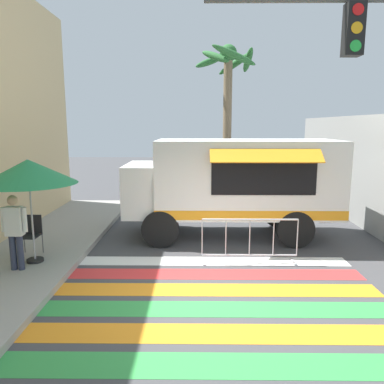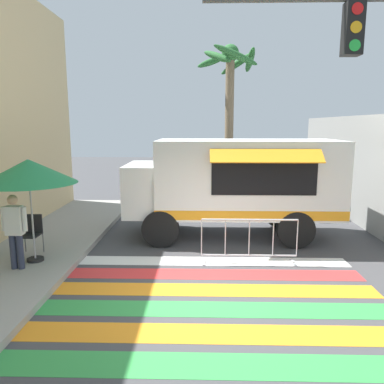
% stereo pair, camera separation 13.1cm
% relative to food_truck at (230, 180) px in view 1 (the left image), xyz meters
% --- Properties ---
extents(ground_plane, '(60.00, 60.00, 0.00)m').
position_rel_food_truck_xyz_m(ground_plane, '(-0.67, -3.63, -1.60)').
color(ground_plane, '#424244').
extents(crosswalk_painted, '(6.40, 4.36, 0.01)m').
position_rel_food_truck_xyz_m(crosswalk_painted, '(-0.67, -3.90, -1.59)').
color(crosswalk_painted, green).
rests_on(crosswalk_painted, ground_plane).
extents(food_truck, '(5.74, 2.59, 2.70)m').
position_rel_food_truck_xyz_m(food_truck, '(0.00, 0.00, 0.00)').
color(food_truck, white).
rests_on(food_truck, ground_plane).
extents(traffic_signal_pole, '(4.28, 0.29, 5.64)m').
position_rel_food_truck_xyz_m(traffic_signal_pole, '(2.43, -3.10, 2.28)').
color(traffic_signal_pole, '#515456').
rests_on(traffic_signal_pole, ground_plane).
extents(patio_umbrella, '(2.01, 2.01, 2.25)m').
position_rel_food_truck_xyz_m(patio_umbrella, '(-4.47, -2.42, 0.52)').
color(patio_umbrella, black).
rests_on(patio_umbrella, sidewalk_left).
extents(folding_chair, '(0.45, 0.45, 0.91)m').
position_rel_food_truck_xyz_m(folding_chair, '(-4.75, -1.95, -0.91)').
color(folding_chair, '#4C4C51').
rests_on(folding_chair, sidewalk_left).
extents(vendor_person, '(0.53, 0.21, 1.57)m').
position_rel_food_truck_xyz_m(vendor_person, '(-4.63, -2.88, -0.58)').
color(vendor_person, '#2D3347').
rests_on(vendor_person, sidewalk_left).
extents(barricade_front, '(2.17, 0.44, 1.04)m').
position_rel_food_truck_xyz_m(barricade_front, '(0.27, -2.09, -1.08)').
color(barricade_front, '#B7BABF').
rests_on(barricade_front, ground_plane).
extents(palm_tree, '(2.24, 2.27, 5.87)m').
position_rel_food_truck_xyz_m(palm_tree, '(0.18, 3.50, 2.62)').
color(palm_tree, '#7A664C').
rests_on(palm_tree, ground_plane).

